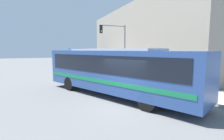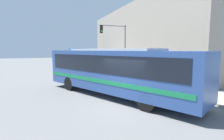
{
  "view_description": "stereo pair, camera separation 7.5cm",
  "coord_description": "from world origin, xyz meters",
  "views": [
    {
      "loc": [
        -4.02,
        -8.19,
        3.01
      ],
      "look_at": [
        1.26,
        5.16,
        1.32
      ],
      "focal_mm": 28.0,
      "sensor_mm": 36.0,
      "label": 1
    },
    {
      "loc": [
        -3.95,
        -8.21,
        3.01
      ],
      "look_at": [
        1.26,
        5.16,
        1.32
      ],
      "focal_mm": 28.0,
      "sensor_mm": 36.0,
      "label": 2
    }
  ],
  "objects": [
    {
      "name": "ground_plane",
      "position": [
        0.0,
        0.0,
        0.0
      ],
      "size": [
        120.0,
        120.0,
        0.0
      ],
      "primitive_type": "plane",
      "color": "slate"
    },
    {
      "name": "sidewalk",
      "position": [
        5.77,
        20.0,
        0.08
      ],
      "size": [
        2.54,
        70.0,
        0.16
      ],
      "color": "#B7B2A8",
      "rests_on": "ground_plane"
    },
    {
      "name": "building_facade",
      "position": [
        10.04,
        14.88,
        4.61
      ],
      "size": [
        6.0,
        27.76,
        9.21
      ],
      "color": "#9E9384",
      "rests_on": "ground_plane"
    },
    {
      "name": "city_bus",
      "position": [
        0.26,
        2.17,
        1.78
      ],
      "size": [
        7.18,
        11.28,
        3.07
      ],
      "rotation": [
        0.0,
        0.0,
        0.45
      ],
      "color": "#2D4C8C",
      "rests_on": "ground_plane"
    },
    {
      "name": "delivery_truck",
      "position": [
        1.72,
        25.06,
        1.73
      ],
      "size": [
        2.27,
        7.86,
        3.21
      ],
      "color": "#265999",
      "rests_on": "ground_plane"
    },
    {
      "name": "fire_hydrant",
      "position": [
        5.1,
        2.23,
        0.51
      ],
      "size": [
        0.24,
        0.32,
        0.71
      ],
      "color": "#999999",
      "rests_on": "sidewalk"
    },
    {
      "name": "traffic_light_pole",
      "position": [
        4.18,
        11.07,
        4.08
      ],
      "size": [
        3.28,
        0.35,
        5.75
      ],
      "color": "slate",
      "rests_on": "sidewalk"
    },
    {
      "name": "parking_meter",
      "position": [
        5.1,
        9.38,
        1.0
      ],
      "size": [
        0.14,
        0.14,
        1.22
      ],
      "color": "slate",
      "rests_on": "sidewalk"
    }
  ]
}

